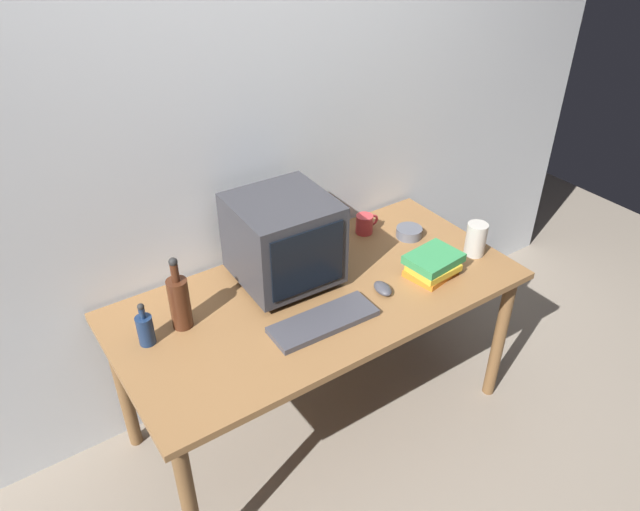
{
  "coord_description": "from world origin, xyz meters",
  "views": [
    {
      "loc": [
        -1.09,
        -1.6,
        2.21
      ],
      "look_at": [
        0.0,
        0.0,
        0.91
      ],
      "focal_mm": 33.83,
      "sensor_mm": 36.0,
      "label": 1
    }
  ],
  "objects_px": {
    "book_stack": "(433,265)",
    "cd_spindle": "(409,232)",
    "bottle_tall": "(179,301)",
    "metal_canister": "(476,239)",
    "bottle_short": "(145,329)",
    "keyboard": "(324,321)",
    "mug": "(365,224)",
    "computer_mouse": "(383,288)",
    "crt_monitor": "(283,240)"
  },
  "relations": [
    {
      "from": "bottle_short",
      "to": "book_stack",
      "type": "relative_size",
      "value": 0.75
    },
    {
      "from": "computer_mouse",
      "to": "book_stack",
      "type": "distance_m",
      "value": 0.25
    },
    {
      "from": "book_stack",
      "to": "crt_monitor",
      "type": "bearing_deg",
      "value": 148.85
    },
    {
      "from": "metal_canister",
      "to": "keyboard",
      "type": "bearing_deg",
      "value": -178.65
    },
    {
      "from": "keyboard",
      "to": "cd_spindle",
      "type": "xyz_separation_m",
      "value": [
        0.68,
        0.29,
        0.01
      ]
    },
    {
      "from": "book_stack",
      "to": "cd_spindle",
      "type": "distance_m",
      "value": 0.31
    },
    {
      "from": "computer_mouse",
      "to": "metal_canister",
      "type": "distance_m",
      "value": 0.52
    },
    {
      "from": "book_stack",
      "to": "mug",
      "type": "relative_size",
      "value": 1.99
    },
    {
      "from": "bottle_tall",
      "to": "metal_canister",
      "type": "bearing_deg",
      "value": -12.12
    },
    {
      "from": "computer_mouse",
      "to": "bottle_short",
      "type": "xyz_separation_m",
      "value": [
        -0.9,
        0.25,
        0.05
      ]
    },
    {
      "from": "bottle_short",
      "to": "metal_canister",
      "type": "height_order",
      "value": "bottle_short"
    },
    {
      "from": "computer_mouse",
      "to": "book_stack",
      "type": "height_order",
      "value": "book_stack"
    },
    {
      "from": "cd_spindle",
      "to": "metal_canister",
      "type": "bearing_deg",
      "value": -61.88
    },
    {
      "from": "keyboard",
      "to": "cd_spindle",
      "type": "distance_m",
      "value": 0.74
    },
    {
      "from": "bottle_tall",
      "to": "metal_canister",
      "type": "relative_size",
      "value": 2.04
    },
    {
      "from": "bottle_short",
      "to": "book_stack",
      "type": "distance_m",
      "value": 1.18
    },
    {
      "from": "keyboard",
      "to": "mug",
      "type": "xyz_separation_m",
      "value": [
        0.53,
        0.43,
        0.03
      ]
    },
    {
      "from": "bottle_short",
      "to": "mug",
      "type": "relative_size",
      "value": 1.49
    },
    {
      "from": "bottle_tall",
      "to": "cd_spindle",
      "type": "height_order",
      "value": "bottle_tall"
    },
    {
      "from": "bottle_short",
      "to": "cd_spindle",
      "type": "relative_size",
      "value": 1.49
    },
    {
      "from": "cd_spindle",
      "to": "book_stack",
      "type": "bearing_deg",
      "value": -112.91
    },
    {
      "from": "book_stack",
      "to": "metal_canister",
      "type": "height_order",
      "value": "metal_canister"
    },
    {
      "from": "crt_monitor",
      "to": "mug",
      "type": "bearing_deg",
      "value": 11.92
    },
    {
      "from": "bottle_tall",
      "to": "mug",
      "type": "height_order",
      "value": "bottle_tall"
    },
    {
      "from": "bottle_short",
      "to": "mug",
      "type": "xyz_separation_m",
      "value": [
        1.12,
        0.16,
        -0.02
      ]
    },
    {
      "from": "bottle_tall",
      "to": "bottle_short",
      "type": "xyz_separation_m",
      "value": [
        -0.15,
        -0.02,
        -0.05
      ]
    },
    {
      "from": "keyboard",
      "to": "mug",
      "type": "distance_m",
      "value": 0.69
    },
    {
      "from": "computer_mouse",
      "to": "bottle_tall",
      "type": "height_order",
      "value": "bottle_tall"
    },
    {
      "from": "bottle_tall",
      "to": "bottle_short",
      "type": "bearing_deg",
      "value": -172.85
    },
    {
      "from": "crt_monitor",
      "to": "cd_spindle",
      "type": "distance_m",
      "value": 0.67
    },
    {
      "from": "bottle_short",
      "to": "computer_mouse",
      "type": "bearing_deg",
      "value": -15.3
    },
    {
      "from": "bottle_short",
      "to": "metal_canister",
      "type": "distance_m",
      "value": 1.43
    },
    {
      "from": "bottle_tall",
      "to": "bottle_short",
      "type": "height_order",
      "value": "bottle_tall"
    },
    {
      "from": "metal_canister",
      "to": "computer_mouse",
      "type": "bearing_deg",
      "value": 179.1
    },
    {
      "from": "computer_mouse",
      "to": "book_stack",
      "type": "xyz_separation_m",
      "value": [
        0.25,
        -0.02,
        0.03
      ]
    },
    {
      "from": "computer_mouse",
      "to": "cd_spindle",
      "type": "xyz_separation_m",
      "value": [
        0.37,
        0.26,
        0.0
      ]
    },
    {
      "from": "bottle_short",
      "to": "bottle_tall",
      "type": "bearing_deg",
      "value": 7.15
    },
    {
      "from": "book_stack",
      "to": "mug",
      "type": "height_order",
      "value": "book_stack"
    },
    {
      "from": "computer_mouse",
      "to": "bottle_short",
      "type": "height_order",
      "value": "bottle_short"
    },
    {
      "from": "computer_mouse",
      "to": "mug",
      "type": "relative_size",
      "value": 0.83
    },
    {
      "from": "metal_canister",
      "to": "bottle_tall",
      "type": "bearing_deg",
      "value": 167.88
    },
    {
      "from": "keyboard",
      "to": "bottle_short",
      "type": "distance_m",
      "value": 0.65
    },
    {
      "from": "cd_spindle",
      "to": "metal_canister",
      "type": "xyz_separation_m",
      "value": [
        0.14,
        -0.27,
        0.05
      ]
    },
    {
      "from": "bottle_tall",
      "to": "book_stack",
      "type": "xyz_separation_m",
      "value": [
        1.0,
        -0.28,
        -0.07
      ]
    },
    {
      "from": "keyboard",
      "to": "metal_canister",
      "type": "bearing_deg",
      "value": 3.1
    },
    {
      "from": "computer_mouse",
      "to": "bottle_tall",
      "type": "distance_m",
      "value": 0.8
    },
    {
      "from": "mug",
      "to": "metal_canister",
      "type": "bearing_deg",
      "value": -55.04
    },
    {
      "from": "crt_monitor",
      "to": "mug",
      "type": "distance_m",
      "value": 0.54
    },
    {
      "from": "cd_spindle",
      "to": "bottle_tall",
      "type": "bearing_deg",
      "value": 179.89
    },
    {
      "from": "book_stack",
      "to": "cd_spindle",
      "type": "bearing_deg",
      "value": 67.09
    }
  ]
}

